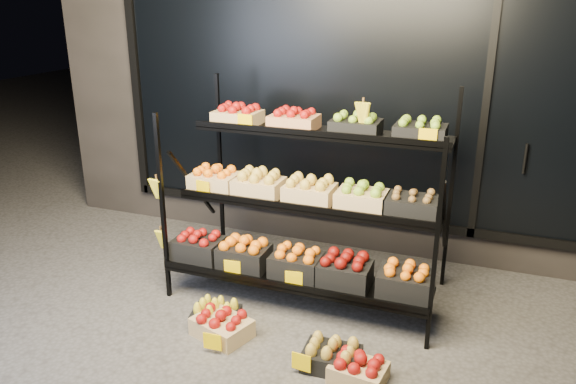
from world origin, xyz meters
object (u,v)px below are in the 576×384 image
at_px(display_rack, 305,203).
at_px(floor_crate_midleft, 216,314).
at_px(floor_crate_midright, 358,369).
at_px(floor_crate_left, 222,324).

bearing_deg(display_rack, floor_crate_midleft, -124.92).
height_order(display_rack, floor_crate_midleft, display_rack).
bearing_deg(floor_crate_midright, floor_crate_midleft, 174.05).
xyz_separation_m(floor_crate_left, floor_crate_midright, (1.03, -0.14, -0.01)).
xyz_separation_m(floor_crate_midleft, floor_crate_midright, (1.14, -0.26, 0.00)).
distance_m(display_rack, floor_crate_left, 1.10).
distance_m(floor_crate_left, floor_crate_midright, 1.04).
distance_m(display_rack, floor_crate_midright, 1.34).
relative_size(floor_crate_left, floor_crate_midleft, 1.22).
relative_size(floor_crate_left, floor_crate_midright, 1.25).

